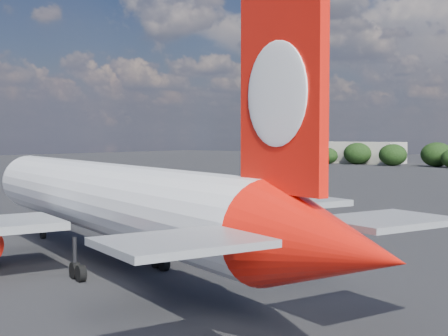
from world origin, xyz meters
The scene contains 3 objects.
ground centered at (0.00, 60.00, 0.00)m, with size 500.00×500.00×0.00m, color black.
qantas_airliner centered at (9.72, 6.53, 5.39)m, with size 52.88×50.79×17.70m.
terminal_building centered at (-65.00, 192.00, 4.00)m, with size 42.00×16.00×8.00m.
Camera 1 is at (45.42, -25.61, 10.50)m, focal length 50.00 mm.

